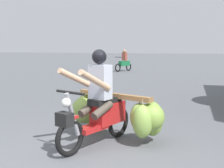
% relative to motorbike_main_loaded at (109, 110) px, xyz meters
% --- Properties ---
extents(ground_plane, '(120.00, 120.00, 0.00)m').
position_rel_motorbike_main_loaded_xyz_m(ground_plane, '(-0.12, -1.19, -0.51)').
color(ground_plane, '#56595E').
extents(motorbike_main_loaded, '(1.91, 2.03, 1.58)m').
position_rel_motorbike_main_loaded_xyz_m(motorbike_main_loaded, '(0.00, 0.00, 0.00)').
color(motorbike_main_loaded, black).
rests_on(motorbike_main_loaded, ground).
extents(motorbike_distant_ahead_left, '(0.85, 1.49, 1.40)m').
position_rel_motorbike_main_loaded_xyz_m(motorbike_distant_ahead_left, '(-2.78, 13.77, 0.05)').
color(motorbike_distant_ahead_left, black).
rests_on(motorbike_distant_ahead_left, ground).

